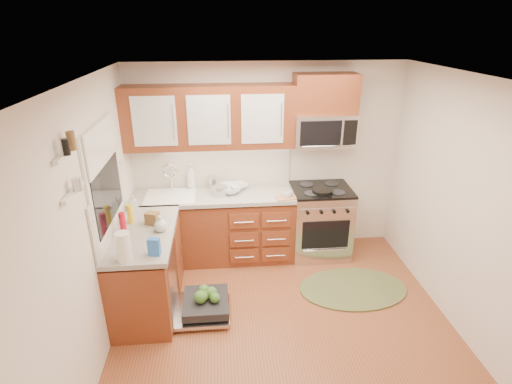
{
  "coord_description": "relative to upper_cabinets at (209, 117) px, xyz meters",
  "views": [
    {
      "loc": [
        -0.6,
        -3.21,
        2.93
      ],
      "look_at": [
        -0.23,
        0.85,
        1.18
      ],
      "focal_mm": 28.0,
      "sensor_mm": 36.0,
      "label": 1
    }
  ],
  "objects": [
    {
      "name": "shelf_lower",
      "position": [
        -0.99,
        -1.92,
        -0.12
      ],
      "size": [
        0.04,
        0.4,
        0.03
      ],
      "primitive_type": "cube",
      "color": "white",
      "rests_on": "ground"
    },
    {
      "name": "backsplash_back",
      "position": [
        0.0,
        0.16,
        -0.67
      ],
      "size": [
        2.05,
        0.02,
        0.57
      ],
      "primitive_type": "cube",
      "color": "beige",
      "rests_on": "ground"
    },
    {
      "name": "wall_left",
      "position": [
        -1.02,
        -1.57,
        -0.62
      ],
      "size": [
        0.04,
        3.5,
        2.5
      ],
      "primitive_type": "cube",
      "color": "silver",
      "rests_on": "ground"
    },
    {
      "name": "wall_front",
      "position": [
        0.73,
        -3.33,
        -0.62
      ],
      "size": [
        3.5,
        0.04,
        2.5
      ],
      "primitive_type": "cube",
      "color": "silver",
      "rests_on": "ground"
    },
    {
      "name": "canister",
      "position": [
        -0.0,
        0.07,
        -0.87
      ],
      "size": [
        0.13,
        0.13,
        0.16
      ],
      "primitive_type": "cylinder",
      "rotation": [
        0.0,
        0.0,
        0.43
      ],
      "color": "silver",
      "rests_on": "countertop_back"
    },
    {
      "name": "bowl_a",
      "position": [
        0.33,
        0.02,
        -0.92
      ],
      "size": [
        0.31,
        0.31,
        0.06
      ],
      "primitive_type": "imported",
      "rotation": [
        0.0,
        0.0,
        0.37
      ],
      "color": "#999999",
      "rests_on": "countertop_back"
    },
    {
      "name": "range",
      "position": [
        1.41,
        -0.15,
        -1.4
      ],
      "size": [
        0.76,
        0.64,
        0.95
      ],
      "primitive_type": null,
      "color": "silver",
      "rests_on": "ground"
    },
    {
      "name": "soap_bottle_b",
      "position": [
        -0.9,
        -0.52,
        -0.86
      ],
      "size": [
        0.11,
        0.11,
        0.18
      ],
      "primitive_type": "imported",
      "rotation": [
        0.0,
        0.0,
        0.34
      ],
      "color": "#999999",
      "rests_on": "countertop_left"
    },
    {
      "name": "mustard_bottle",
      "position": [
        -0.87,
        -0.84,
        -0.85
      ],
      "size": [
        0.08,
        0.08,
        0.21
      ],
      "primitive_type": "cylinder",
      "rotation": [
        0.0,
        0.0,
        0.24
      ],
      "color": "yellow",
      "rests_on": "countertop_left"
    },
    {
      "name": "cup",
      "position": [
        0.93,
        -0.32,
        -0.9
      ],
      "size": [
        0.15,
        0.15,
        0.09
      ],
      "primitive_type": "imported",
      "rotation": [
        0.0,
        0.0,
        -0.35
      ],
      "color": "#999999",
      "rests_on": "countertop_back"
    },
    {
      "name": "skillet",
      "position": [
        1.37,
        -0.29,
        -0.9
      ],
      "size": [
        0.28,
        0.28,
        0.05
      ],
      "primitive_type": "cylinder",
      "rotation": [
        0.0,
        0.0,
        0.08
      ],
      "color": "black",
      "rests_on": "range"
    },
    {
      "name": "rug",
      "position": [
        1.63,
        -1.0,
        -1.86
      ],
      "size": [
        1.5,
        1.24,
        0.02
      ],
      "primitive_type": null,
      "rotation": [
        0.0,
        0.0,
        0.37
      ],
      "color": "#5D683B",
      "rests_on": "ground"
    },
    {
      "name": "countertop_left",
      "position": [
        -0.71,
        -1.05,
        -0.97
      ],
      "size": [
        0.64,
        1.27,
        0.05
      ],
      "primitive_type": "cube",
      "color": "#9F9B91",
      "rests_on": "base_cabinet_left"
    },
    {
      "name": "bowl_b",
      "position": [
        0.22,
        -0.11,
        -0.9
      ],
      "size": [
        0.32,
        0.32,
        0.1
      ],
      "primitive_type": "imported",
      "rotation": [
        0.0,
        0.0,
        -0.04
      ],
      "color": "#999999",
      "rests_on": "countertop_back"
    },
    {
      "name": "backsplash_left",
      "position": [
        -1.01,
        -1.05,
        -0.67
      ],
      "size": [
        0.02,
        1.25,
        0.57
      ],
      "primitive_type": "cube",
      "color": "beige",
      "rests_on": "ground"
    },
    {
      "name": "blue_carton",
      "position": [
        -0.52,
        -1.52,
        -0.86
      ],
      "size": [
        0.12,
        0.08,
        0.17
      ],
      "primitive_type": "cube",
      "rotation": [
        0.0,
        0.0,
        -0.17
      ],
      "color": "blue",
      "rests_on": "countertop_left"
    },
    {
      "name": "window",
      "position": [
        -1.01,
        -1.07,
        -0.32
      ],
      "size": [
        0.03,
        1.05,
        1.05
      ],
      "primitive_type": null,
      "color": "white",
      "rests_on": "ground"
    },
    {
      "name": "ceiling",
      "position": [
        0.73,
        -1.57,
        0.62
      ],
      "size": [
        3.5,
        3.5,
        0.0
      ],
      "primitive_type": "plane",
      "rotation": [
        3.14,
        0.0,
        0.0
      ],
      "color": "white",
      "rests_on": "ground"
    },
    {
      "name": "cutting_board",
      "position": [
        0.91,
        -0.35,
        -0.94
      ],
      "size": [
        0.27,
        0.19,
        0.02
      ],
      "primitive_type": "cube",
      "rotation": [
        0.0,
        0.0,
        0.12
      ],
      "color": "#A56F4B",
      "rests_on": "countertop_back"
    },
    {
      "name": "soap_bottle_a",
      "position": [
        -0.27,
        0.1,
        -0.79
      ],
      "size": [
        0.14,
        0.14,
        0.33
      ],
      "primitive_type": "imported",
      "rotation": [
        0.0,
        0.0,
        0.1
      ],
      "color": "#999999",
      "rests_on": "countertop_back"
    },
    {
      "name": "soap_bottle_c",
      "position": [
        -0.52,
        -1.06,
        -0.86
      ],
      "size": [
        0.15,
        0.15,
        0.17
      ],
      "primitive_type": "imported",
      "rotation": [
        0.0,
        0.0,
        0.14
      ],
      "color": "#999999",
      "rests_on": "countertop_left"
    },
    {
      "name": "cabinet_over_mw",
      "position": [
        1.41,
        0.0,
        0.26
      ],
      "size": [
        0.76,
        0.35,
        0.47
      ],
      "primitive_type": "cube",
      "color": "#5E2915",
      "rests_on": "ground"
    },
    {
      "name": "wall_back",
      "position": [
        0.73,
        0.18,
        -0.62
      ],
      "size": [
        3.5,
        0.04,
        2.5
      ],
      "primitive_type": "cube",
      "color": "silver",
      "rests_on": "ground"
    },
    {
      "name": "base_cabinet_back",
      "position": [
        0.0,
        -0.12,
        -1.45
      ],
      "size": [
        2.05,
        0.6,
        0.85
      ],
      "primitive_type": "cube",
      "color": "#5E2915",
      "rests_on": "ground"
    },
    {
      "name": "microwave",
      "position": [
        1.41,
        -0.02,
        -0.18
      ],
      "size": [
        0.76,
        0.38,
        0.4
      ],
      "primitive_type": null,
      "color": "silver",
      "rests_on": "ground"
    },
    {
      "name": "upper_cabinets",
      "position": [
        0.0,
        0.0,
        0.0
      ],
      "size": [
        2.05,
        0.35,
        0.75
      ],
      "primitive_type": null,
      "color": "#5E2915",
      "rests_on": "ground"
    },
    {
      "name": "countertop_back",
      "position": [
        0.0,
        -0.14,
        -0.97
      ],
      "size": [
        2.07,
        0.64,
        0.05
      ],
      "primitive_type": "cube",
      "color": "#9F9B91",
      "rests_on": "base_cabinet_back"
    },
    {
      "name": "paper_towel_roll",
      "position": [
        -0.78,
        -1.59,
        -0.81
      ],
      "size": [
        0.17,
        0.17,
        0.28
      ],
      "primitive_type": "cylinder",
      "rotation": [
        0.0,
        0.0,
        -0.4
      ],
      "color": "white",
      "rests_on": "countertop_left"
    },
    {
      "name": "red_bottle",
      "position": [
        -0.9,
        -1.09,
        -0.83
      ],
      "size": [
        0.07,
        0.07,
        0.24
      ],
      "primitive_type": "cylinder",
      "rotation": [
        0.0,
        0.0,
        0.15
      ],
      "color": "red",
      "rests_on": "countertop_left"
    },
    {
      "name": "sink",
      "position": [
        -0.52,
        -0.16,
        -1.07
      ],
      "size": [
        0.62,
        0.5,
        0.26
      ],
      "primitive_type": null,
      "color": "white",
      "rests_on": "ground"
    },
    {
      "name": "stock_pot",
      "position": [
        0.1,
        -0.17,
        -0.89
      ],
      "size": [
        0.25,
        0.25,
        0.11
      ],
      "primitive_type": "cylinder",
      "rotation": [
        0.0,
        0.0,
        -0.35
      ],
      "color": "silver",
      "rests_on": "countertop_back"
    },
    {
      "name": "floor",
      "position": [
        0.73,
        -1.57,
        -1.88
      ],
      "size": [
        3.5,
        3.5,
        0.0
      ],
      "primitive_type": "plane",
      "color": "brown",
      "rests_on": "ground"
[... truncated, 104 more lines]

